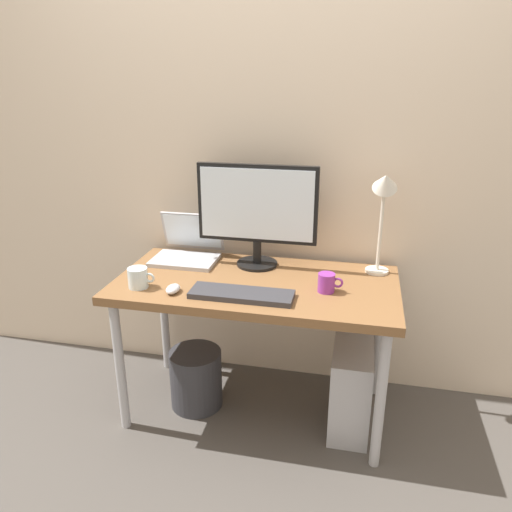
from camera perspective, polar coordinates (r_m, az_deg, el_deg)
name	(u,v)px	position (r m, az deg, el deg)	size (l,w,h in m)	color
ground_plane	(256,408)	(2.60, 0.00, -17.18)	(6.00, 6.00, 0.00)	#4C4742
back_wall	(273,137)	(2.46, 1.96, 13.65)	(4.40, 0.04, 2.60)	beige
desk	(256,294)	(2.27, 0.00, -4.42)	(1.28, 0.65, 0.70)	brown
monitor	(257,209)	(2.34, 0.13, 5.42)	(0.58, 0.20, 0.50)	black
laptop	(188,248)	(2.52, -7.89, 0.97)	(0.32, 0.28, 0.22)	#B2B2B7
desk_lamp	(384,199)	(2.27, 14.60, 6.45)	(0.11, 0.16, 0.51)	silver
keyboard	(242,294)	(2.08, -1.68, -4.46)	(0.44, 0.14, 0.02)	#333338
mouse	(173,289)	(2.15, -9.61, -3.78)	(0.06, 0.09, 0.03)	silver
coffee_mug	(327,283)	(2.14, 8.22, -3.08)	(0.11, 0.07, 0.08)	purple
glass_cup	(138,278)	(2.22, -13.51, -2.47)	(0.12, 0.09, 0.09)	silver
computer_tower	(351,388)	(2.42, 10.94, -14.78)	(0.18, 0.36, 0.42)	#B2B2B7
wastebasket	(196,378)	(2.56, -6.96, -13.90)	(0.26, 0.26, 0.30)	#333338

